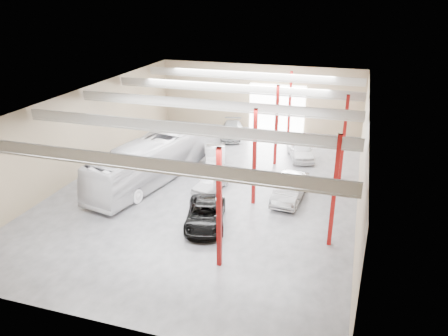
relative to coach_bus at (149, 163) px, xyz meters
The scene contains 8 objects.
depot_shell 6.14m from the coach_bus, 16.79° to the left, with size 22.12×32.12×7.06m.
coach_bus is the anchor object (origin of this frame).
black_sedan 8.19m from the coach_bus, 37.72° to the right, with size 2.46×5.33×1.48m, color black.
car_row_a 5.14m from the coach_bus, ahead, with size 1.59×3.95×1.35m, color white.
car_row_b 6.63m from the coach_bus, 55.84° to the left, with size 1.63×4.66×1.54m, color silver.
car_row_c 13.39m from the coach_bus, 77.31° to the left, with size 2.14×5.27×1.53m, color gray.
car_right_near 11.12m from the coach_bus, ahead, with size 1.81×5.19×1.71m, color #ACADB1.
car_right_far 14.01m from the coach_bus, 40.54° to the left, with size 1.94×4.81×1.64m, color white.
Camera 1 is at (10.16, -29.61, 14.36)m, focal length 35.00 mm.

